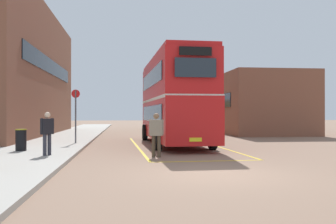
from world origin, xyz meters
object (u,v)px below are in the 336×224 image
Objects in this scene: double_decker_bus at (174,99)px; pedestrian_waiting_near at (47,131)px; single_deck_bus at (176,114)px; bus_stop_sign at (76,111)px; litter_bin at (21,140)px; pedestrian_boarding at (156,132)px.

double_decker_bus is 8.45m from pedestrian_waiting_near.
single_deck_bus reaches higher than bus_stop_sign.
single_deck_bus is (2.67, 18.73, -0.87)m from double_decker_bus.
double_decker_bus is at bearing 31.27° from litter_bin.
single_deck_bus is 26.24m from pedestrian_waiting_near.
double_decker_bus is 8.44m from litter_bin.
litter_bin is (-1.44, 1.91, -0.47)m from pedestrian_waiting_near.
pedestrian_boarding is 0.61× the size of bus_stop_sign.
pedestrian_boarding is at bearing -103.73° from double_decker_bus.
double_decker_bus reaches higher than bus_stop_sign.
single_deck_bus is at bearing 67.14° from litter_bin.
pedestrian_waiting_near is (-5.58, -6.17, -1.44)m from double_decker_bus.
pedestrian_waiting_near is (-4.12, -0.18, 0.07)m from pedestrian_boarding.
double_decker_bus reaches higher than pedestrian_waiting_near.
bus_stop_sign is (1.75, 3.94, 1.24)m from litter_bin.
single_deck_bus reaches higher than pedestrian_boarding.
double_decker_bus is at bearing 76.27° from pedestrian_boarding.
single_deck_bus reaches higher than pedestrian_waiting_near.
pedestrian_boarding is at bearing -56.08° from bus_stop_sign.
double_decker_bus is 11.98× the size of litter_bin.
bus_stop_sign is at bearing 123.92° from pedestrian_boarding.
single_deck_bus is 24.98m from litter_bin.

